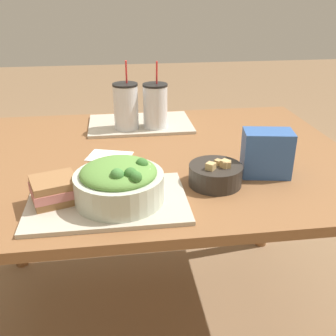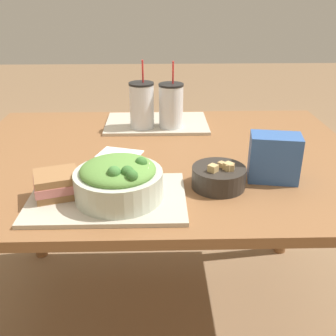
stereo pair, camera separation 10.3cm
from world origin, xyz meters
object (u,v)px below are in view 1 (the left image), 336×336
(drink_cup_red, at_px, (155,107))
(drink_cup_dark, at_px, (126,108))
(soup_bowl, at_px, (215,174))
(salad_bowl, at_px, (119,182))
(sandwich_near, at_px, (55,190))
(napkin_folded, at_px, (110,156))
(baguette_near, at_px, (122,172))
(chip_bag, at_px, (267,153))

(drink_cup_red, bearing_deg, drink_cup_dark, -180.00)
(drink_cup_red, bearing_deg, soup_bowl, -76.63)
(salad_bowl, xyz_separation_m, drink_cup_dark, (0.04, 0.58, 0.03))
(sandwich_near, height_order, drink_cup_red, drink_cup_red)
(salad_bowl, xyz_separation_m, napkin_folded, (-0.03, 0.32, -0.06))
(sandwich_near, bearing_deg, napkin_folded, 47.49)
(soup_bowl, distance_m, drink_cup_red, 0.52)
(drink_cup_dark, height_order, drink_cup_red, drink_cup_dark)
(baguette_near, distance_m, drink_cup_dark, 0.47)
(chip_bag, xyz_separation_m, napkin_folded, (-0.47, 0.20, -0.07))
(baguette_near, bearing_deg, salad_bowl, -165.49)
(drink_cup_red, relative_size, chip_bag, 1.66)
(baguette_near, relative_size, chip_bag, 0.85)
(baguette_near, distance_m, napkin_folded, 0.22)
(soup_bowl, height_order, baguette_near, soup_bowl)
(salad_bowl, height_order, sandwich_near, salad_bowl)
(chip_bag, bearing_deg, napkin_folded, 166.61)
(napkin_folded, bearing_deg, soup_bowl, -39.15)
(soup_bowl, relative_size, sandwich_near, 1.06)
(salad_bowl, bearing_deg, chip_bag, 15.30)
(soup_bowl, distance_m, sandwich_near, 0.45)
(drink_cup_dark, bearing_deg, napkin_folded, -105.38)
(baguette_near, relative_size, drink_cup_dark, 0.50)
(soup_bowl, height_order, chip_bag, chip_bag)
(baguette_near, xyz_separation_m, drink_cup_dark, (0.03, 0.47, 0.05))
(salad_bowl, relative_size, soup_bowl, 1.52)
(salad_bowl, height_order, drink_cup_dark, drink_cup_dark)
(chip_bag, height_order, napkin_folded, chip_bag)
(napkin_folded, bearing_deg, salad_bowl, -85.09)
(baguette_near, bearing_deg, soup_bowl, -77.00)
(salad_bowl, relative_size, drink_cup_dark, 0.88)
(sandwich_near, height_order, drink_cup_dark, drink_cup_dark)
(baguette_near, bearing_deg, sandwich_near, 136.29)
(salad_bowl, height_order, soup_bowl, salad_bowl)
(drink_cup_red, bearing_deg, baguette_near, -107.34)
(napkin_folded, bearing_deg, drink_cup_dark, 74.62)
(soup_bowl, bearing_deg, chip_bag, 14.65)
(napkin_folded, bearing_deg, baguette_near, -80.05)
(soup_bowl, xyz_separation_m, baguette_near, (-0.27, 0.03, 0.01))
(baguette_near, bearing_deg, napkin_folded, 29.69)
(drink_cup_red, bearing_deg, napkin_folded, -126.00)
(drink_cup_dark, xyz_separation_m, chip_bag, (0.40, -0.46, -0.03))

